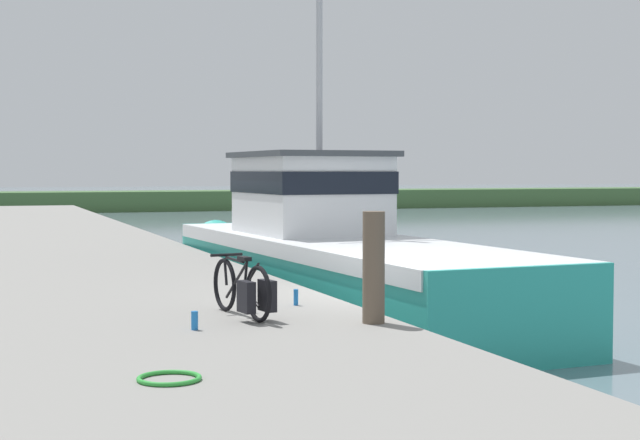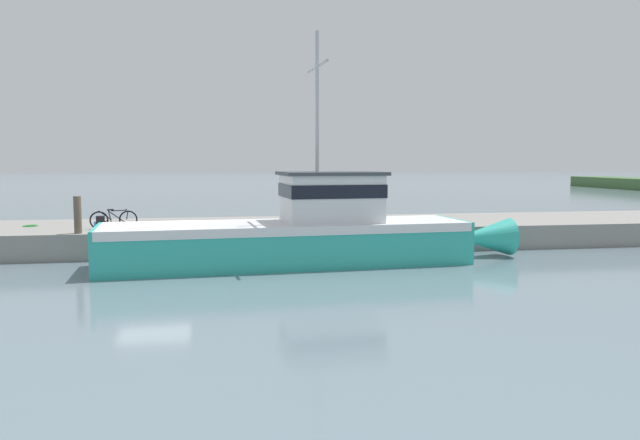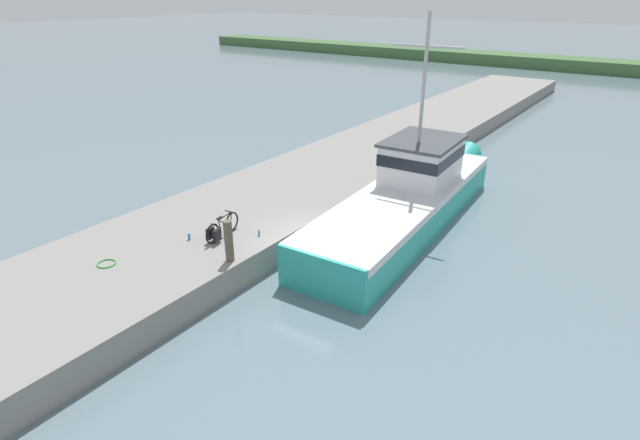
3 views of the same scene
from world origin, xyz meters
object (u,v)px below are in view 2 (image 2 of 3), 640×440
(water_bottle_on_curb, at_px, (131,228))
(bicycle_touring, at_px, (109,220))
(fishing_boat_main, at_px, (306,232))
(mooring_post, at_px, (78,215))
(water_bottle_by_bike, at_px, (95,224))

(water_bottle_on_curb, bearing_deg, bicycle_touring, -136.34)
(bicycle_touring, height_order, water_bottle_on_curb, bicycle_touring)
(fishing_boat_main, bearing_deg, bicycle_touring, -120.57)
(mooring_post, bearing_deg, bicycle_touring, 146.61)
(fishing_boat_main, distance_m, water_bottle_by_bike, 8.97)
(bicycle_touring, xyz_separation_m, mooring_post, (1.35, -0.89, 0.33))
(water_bottle_by_bike, bearing_deg, bicycle_touring, 40.37)
(fishing_boat_main, xyz_separation_m, water_bottle_on_curb, (-2.69, -6.21, -0.05))
(bicycle_touring, distance_m, water_bottle_on_curb, 1.33)
(bicycle_touring, distance_m, mooring_post, 1.65)
(mooring_post, height_order, water_bottle_on_curb, mooring_post)
(water_bottle_on_curb, bearing_deg, fishing_boat_main, 66.59)
(fishing_boat_main, relative_size, water_bottle_on_curb, 67.80)
(fishing_boat_main, distance_m, water_bottle_on_curb, 6.77)
(bicycle_touring, xyz_separation_m, water_bottle_on_curb, (0.95, 0.91, -0.24))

